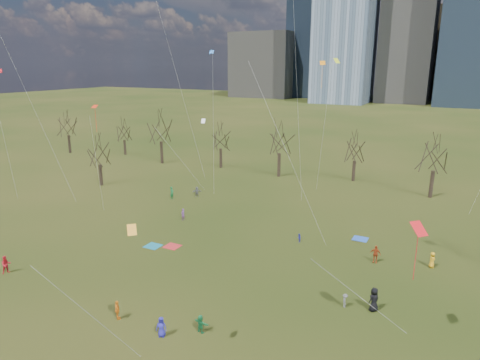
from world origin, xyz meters
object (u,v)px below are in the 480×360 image
at_px(blanket_teal, 153,246).
at_px(person_0, 161,327).
at_px(blanket_navy, 360,239).
at_px(person_4, 117,310).
at_px(blanket_crimson, 172,246).
at_px(person_2, 6,265).

relative_size(blanket_teal, person_0, 1.06).
height_order(blanket_navy, person_4, person_4).
height_order(blanket_crimson, person_0, person_0).
bearing_deg(person_2, person_4, -67.64).
bearing_deg(blanket_crimson, person_0, -56.65).
height_order(person_2, person_4, person_2).
bearing_deg(person_0, blanket_crimson, 101.79).
distance_m(blanket_navy, blanket_crimson, 20.54).
xyz_separation_m(blanket_teal, person_2, (-8.13, -10.99, 0.83)).
xyz_separation_m(blanket_teal, blanket_crimson, (1.88, 0.86, 0.00)).
height_order(person_0, person_4, person_4).
xyz_separation_m(blanket_navy, person_2, (-27.24, -23.03, 0.83)).
bearing_deg(person_2, blanket_navy, -23.77).
xyz_separation_m(person_0, person_4, (-4.25, 0.19, 0.01)).
distance_m(blanket_navy, person_0, 25.66).
bearing_deg(blanket_navy, person_4, -118.42).
relative_size(blanket_teal, blanket_crimson, 1.00).
xyz_separation_m(blanket_navy, person_0, (-8.71, -24.13, 0.74)).
bearing_deg(blanket_teal, person_2, -126.51).
height_order(blanket_navy, person_0, person_0).
xyz_separation_m(blanket_crimson, person_4, (4.27, -12.76, 0.75)).
distance_m(blanket_navy, person_2, 35.68).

